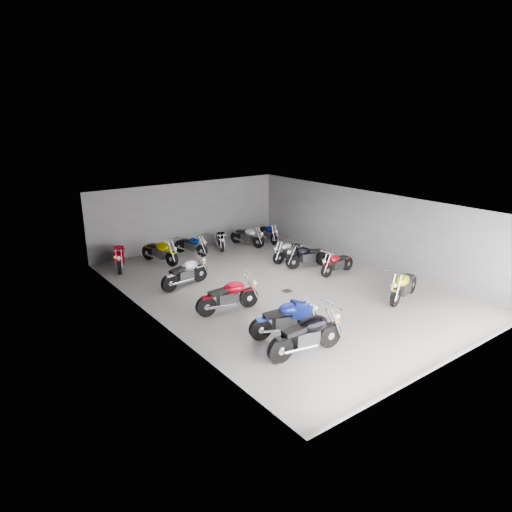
% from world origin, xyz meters
% --- Properties ---
extents(ground, '(14.00, 14.00, 0.00)m').
position_xyz_m(ground, '(0.00, 0.00, 0.00)').
color(ground, gray).
rests_on(ground, ground).
extents(wall_back, '(10.00, 0.10, 3.20)m').
position_xyz_m(wall_back, '(0.00, 7.00, 1.60)').
color(wall_back, gray).
rests_on(wall_back, ground).
extents(wall_left, '(0.10, 14.00, 3.20)m').
position_xyz_m(wall_left, '(-5.00, 0.00, 1.60)').
color(wall_left, gray).
rests_on(wall_left, ground).
extents(wall_right, '(0.10, 14.00, 3.20)m').
position_xyz_m(wall_right, '(5.00, 0.00, 1.60)').
color(wall_right, gray).
rests_on(wall_right, ground).
extents(ceiling, '(10.00, 14.00, 0.04)m').
position_xyz_m(ceiling, '(0.00, 0.00, 3.22)').
color(ceiling, black).
rests_on(ceiling, wall_back).
extents(drain_grate, '(0.32, 0.32, 0.01)m').
position_xyz_m(drain_grate, '(0.00, -0.50, 0.01)').
color(drain_grate, black).
rests_on(drain_grate, ground).
extents(motorcycle_left_a, '(2.40, 0.54, 1.06)m').
position_xyz_m(motorcycle_left_a, '(-2.62, -4.39, 0.58)').
color(motorcycle_left_a, black).
rests_on(motorcycle_left_a, ground).
extents(motorcycle_left_b, '(2.17, 0.77, 0.98)m').
position_xyz_m(motorcycle_left_b, '(-2.36, -3.20, 0.53)').
color(motorcycle_left_b, black).
rests_on(motorcycle_left_b, ground).
extents(motorcycle_left_d, '(2.25, 0.55, 0.99)m').
position_xyz_m(motorcycle_left_d, '(-2.75, -0.73, 0.54)').
color(motorcycle_left_d, black).
rests_on(motorcycle_left_d, ground).
extents(motorcycle_left_f, '(2.18, 0.62, 0.97)m').
position_xyz_m(motorcycle_left_f, '(-2.77, 2.23, 0.53)').
color(motorcycle_left_f, black).
rests_on(motorcycle_left_f, ground).
extents(motorcycle_right_b, '(2.18, 0.75, 0.98)m').
position_xyz_m(motorcycle_right_b, '(2.76, -3.59, 0.53)').
color(motorcycle_right_b, black).
rests_on(motorcycle_right_b, ground).
extents(motorcycle_right_d, '(1.89, 0.40, 0.83)m').
position_xyz_m(motorcycle_right_d, '(2.91, -0.24, 0.45)').
color(motorcycle_right_d, black).
rests_on(motorcycle_right_d, ground).
extents(motorcycle_right_e, '(2.03, 0.67, 0.91)m').
position_xyz_m(motorcycle_right_e, '(2.51, 1.11, 0.50)').
color(motorcycle_right_e, black).
rests_on(motorcycle_right_e, ground).
extents(motorcycle_right_f, '(1.97, 0.43, 0.86)m').
position_xyz_m(motorcycle_right_f, '(2.43, 2.23, 0.47)').
color(motorcycle_right_f, black).
rests_on(motorcycle_right_f, ground).
extents(motorcycle_back_a, '(1.03, 2.13, 0.99)m').
position_xyz_m(motorcycle_back_a, '(-4.01, 5.76, 0.54)').
color(motorcycle_back_a, black).
rests_on(motorcycle_back_a, ground).
extents(motorcycle_back_b, '(0.78, 2.17, 0.98)m').
position_xyz_m(motorcycle_back_b, '(-2.33, 5.41, 0.53)').
color(motorcycle_back_b, black).
rests_on(motorcycle_back_b, ground).
extents(motorcycle_back_c, '(0.83, 1.83, 0.84)m').
position_xyz_m(motorcycle_back_c, '(-0.60, 5.72, 0.46)').
color(motorcycle_back_c, black).
rests_on(motorcycle_back_c, ground).
extents(motorcycle_back_d, '(0.85, 1.74, 0.81)m').
position_xyz_m(motorcycle_back_d, '(1.05, 5.81, 0.44)').
color(motorcycle_back_d, black).
rests_on(motorcycle_back_d, ground).
extents(motorcycle_back_e, '(0.70, 2.02, 0.91)m').
position_xyz_m(motorcycle_back_e, '(2.40, 5.38, 0.49)').
color(motorcycle_back_e, black).
rests_on(motorcycle_back_e, ground).
extents(motorcycle_back_f, '(0.56, 1.95, 0.86)m').
position_xyz_m(motorcycle_back_f, '(3.70, 5.34, 0.47)').
color(motorcycle_back_f, black).
rests_on(motorcycle_back_f, ground).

